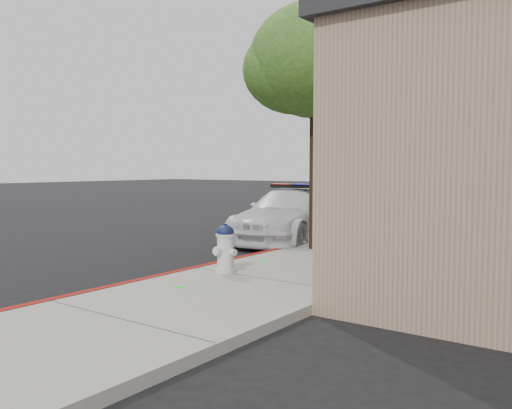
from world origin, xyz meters
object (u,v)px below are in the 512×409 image
(fire_hydrant, at_px, (225,248))
(street_tree_mid, at_px, (421,59))
(street_tree_far, at_px, (461,102))
(police_car, at_px, (292,214))
(street_tree_near, at_px, (316,66))

(fire_hydrant, distance_m, street_tree_mid, 10.61)
(street_tree_mid, relative_size, street_tree_far, 1.19)
(police_car, xyz_separation_m, street_tree_mid, (2.01, 4.34, 4.69))
(fire_hydrant, bearing_deg, police_car, 117.05)
(street_tree_mid, bearing_deg, fire_hydrant, -91.25)
(police_car, xyz_separation_m, fire_hydrant, (1.80, -5.10, -0.14))
(police_car, relative_size, street_tree_mid, 0.75)
(fire_hydrant, relative_size, street_tree_mid, 0.12)
(street_tree_mid, distance_m, street_tree_far, 5.05)
(police_car, height_order, street_tree_mid, street_tree_mid)
(fire_hydrant, height_order, street_tree_far, street_tree_far)
(police_car, bearing_deg, street_tree_mid, 56.98)
(street_tree_near, xyz_separation_m, street_tree_far, (0.21, 11.05, 0.26))
(police_car, relative_size, fire_hydrant, 6.03)
(street_tree_far, bearing_deg, street_tree_near, -91.10)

